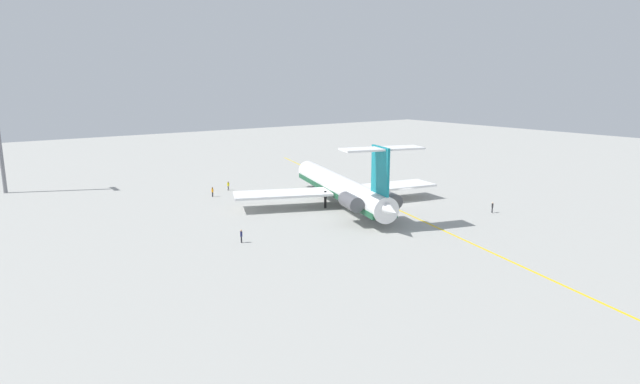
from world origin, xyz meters
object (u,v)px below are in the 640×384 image
object	(u,v)px
ground_crew_portside	(241,234)
safety_cone_nose	(377,177)
ground_crew_near_tail	(492,206)
main_jetliner	(342,188)
ground_crew_near_nose	(228,185)
ground_crew_starboard	(212,191)

from	to	relation	value
ground_crew_portside	safety_cone_nose	xyz separation A→B (m)	(23.79, -44.08, -0.82)
ground_crew_near_tail	safety_cone_nose	size ratio (longest dim) A/B	3.14
main_jetliner	ground_crew_near_tail	size ratio (longest dim) A/B	22.25
ground_crew_near_nose	ground_crew_portside	size ratio (longest dim) A/B	0.97
main_jetliner	ground_crew_near_nose	world-z (taller)	main_jetliner
ground_crew_near_nose	ground_crew_near_tail	size ratio (longest dim) A/B	0.97
main_jetliner	ground_crew_starboard	xyz separation A→B (m)	(19.03, 14.09, -2.00)
main_jetliner	safety_cone_nose	bearing A→B (deg)	-37.52
ground_crew_portside	ground_crew_near_nose	bearing A→B (deg)	-121.15
ground_crew_near_tail	safety_cone_nose	world-z (taller)	ground_crew_near_tail
ground_crew_starboard	safety_cone_nose	size ratio (longest dim) A/B	3.20
ground_crew_near_tail	safety_cone_nose	distance (m)	33.05
ground_crew_near_nose	ground_crew_starboard	size ratio (longest dim) A/B	0.95
main_jetliner	ground_crew_starboard	size ratio (longest dim) A/B	21.84
ground_crew_near_nose	ground_crew_starboard	world-z (taller)	ground_crew_starboard
ground_crew_near_tail	ground_crew_portside	size ratio (longest dim) A/B	1.00
ground_crew_near_tail	ground_crew_near_nose	bearing A→B (deg)	-33.15
main_jetliner	ground_crew_near_nose	size ratio (longest dim) A/B	22.99
ground_crew_starboard	main_jetliner	bearing A→B (deg)	-76.20
ground_crew_near_tail	ground_crew_starboard	bearing A→B (deg)	-25.90
ground_crew_near_tail	ground_crew_starboard	distance (m)	47.00
main_jetliner	ground_crew_starboard	bearing A→B (deg)	53.04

